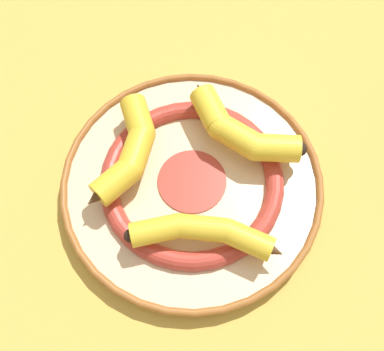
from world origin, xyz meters
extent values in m
plane|color=gold|center=(0.00, 0.00, 0.00)|extent=(2.80, 2.80, 0.00)
cylinder|color=beige|center=(-0.02, -0.03, 0.01)|extent=(0.37, 0.37, 0.02)
torus|color=#AD382D|center=(-0.02, -0.03, 0.03)|extent=(0.26, 0.26, 0.03)
cylinder|color=#AD382D|center=(-0.02, -0.03, 0.02)|extent=(0.10, 0.10, 0.00)
torus|color=#995B28|center=(-0.02, -0.03, 0.02)|extent=(0.38, 0.38, 0.01)
cylinder|color=gold|center=(-0.12, 0.01, 0.06)|extent=(0.06, 0.05, 0.04)
cylinder|color=gold|center=(-0.07, 0.04, 0.06)|extent=(0.07, 0.07, 0.04)
cylinder|color=gold|center=(-0.04, 0.08, 0.06)|extent=(0.05, 0.07, 0.04)
sphere|color=gold|center=(-0.09, 0.02, 0.06)|extent=(0.04, 0.04, 0.04)
sphere|color=gold|center=(-0.04, 0.05, 0.06)|extent=(0.04, 0.04, 0.04)
cone|color=#472D19|center=(-0.14, 0.01, 0.06)|extent=(0.04, 0.03, 0.03)
sphere|color=black|center=(-0.03, 0.11, 0.06)|extent=(0.02, 0.02, 0.02)
cylinder|color=yellow|center=(0.06, 0.03, 0.06)|extent=(0.05, 0.07, 0.04)
cylinder|color=yellow|center=(0.06, -0.03, 0.06)|extent=(0.06, 0.07, 0.04)
cylinder|color=yellow|center=(0.10, -0.07, 0.06)|extent=(0.07, 0.07, 0.04)
sphere|color=yellow|center=(0.05, 0.00, 0.06)|extent=(0.04, 0.04, 0.04)
sphere|color=yellow|center=(0.07, -0.05, 0.06)|extent=(0.04, 0.04, 0.04)
cone|color=#472D19|center=(0.06, 0.06, 0.06)|extent=(0.04, 0.04, 0.03)
sphere|color=black|center=(0.12, -0.09, 0.06)|extent=(0.02, 0.02, 0.02)
cylinder|color=gold|center=(-0.02, -0.15, 0.06)|extent=(0.06, 0.07, 0.03)
cylinder|color=gold|center=(-0.06, -0.11, 0.06)|extent=(0.07, 0.07, 0.03)
cylinder|color=gold|center=(-0.11, -0.07, 0.06)|extent=(0.07, 0.05, 0.03)
sphere|color=gold|center=(-0.03, -0.13, 0.06)|extent=(0.03, 0.03, 0.03)
sphere|color=gold|center=(-0.08, -0.09, 0.06)|extent=(0.03, 0.03, 0.03)
cone|color=#472D19|center=(0.00, -0.18, 0.06)|extent=(0.04, 0.04, 0.02)
sphere|color=black|center=(-0.14, -0.06, 0.06)|extent=(0.02, 0.02, 0.02)
camera|label=1|loc=(-0.17, -0.25, 0.61)|focal=42.00mm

